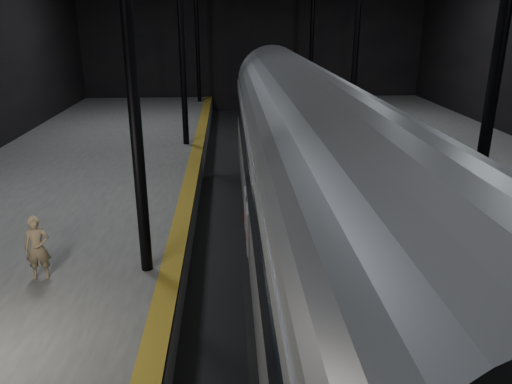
{
  "coord_description": "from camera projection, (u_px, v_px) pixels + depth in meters",
  "views": [
    {
      "loc": [
        -1.85,
        -14.45,
        6.55
      ],
      "look_at": [
        -1.14,
        -1.62,
        2.0
      ],
      "focal_mm": 35.0,
      "sensor_mm": 36.0,
      "label": 1
    }
  ],
  "objects": [
    {
      "name": "tactile_strip",
      "position": [
        185.0,
        206.0,
        15.38
      ],
      "size": [
        0.5,
        43.8,
        0.01
      ],
      "primitive_type": "cube",
      "color": "olive",
      "rests_on": "platform_left"
    },
    {
      "name": "woman",
      "position": [
        38.0,
        248.0,
        10.95
      ],
      "size": [
        0.58,
        0.42,
        1.47
      ],
      "primitive_type": "imported",
      "rotation": [
        0.0,
        0.0,
        0.13
      ],
      "color": "#8F7A57",
      "rests_on": "platform_left"
    },
    {
      "name": "track",
      "position": [
        289.0,
        231.0,
        15.86
      ],
      "size": [
        2.4,
        43.0,
        0.24
      ],
      "color": "#3F3328",
      "rests_on": "ground"
    },
    {
      "name": "ground",
      "position": [
        289.0,
        233.0,
        15.88
      ],
      "size": [
        44.0,
        44.0,
        0.0
      ],
      "primitive_type": "plane",
      "color": "black",
      "rests_on": "ground"
    },
    {
      "name": "platform_left",
      "position": [
        47.0,
        224.0,
        15.32
      ],
      "size": [
        9.0,
        43.8,
        1.0
      ],
      "primitive_type": "cube",
      "color": "#4C4C4A",
      "rests_on": "ground"
    },
    {
      "name": "train",
      "position": [
        306.0,
        173.0,
        12.07
      ],
      "size": [
        2.97,
        19.83,
        5.3
      ],
      "color": "#A3A7AB",
      "rests_on": "ground"
    }
  ]
}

